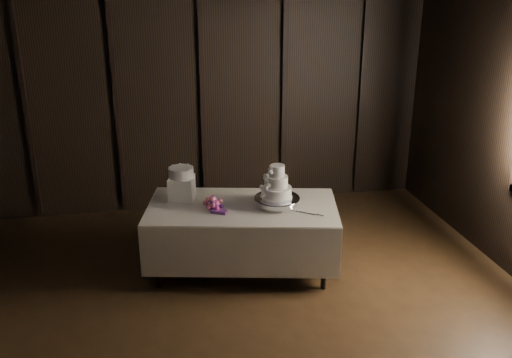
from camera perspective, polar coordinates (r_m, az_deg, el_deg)
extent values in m
cube|color=black|center=(7.60, -5.42, 8.06)|extent=(6.04, 0.04, 3.04)
cube|color=beige|center=(6.01, -1.41, -2.73)|extent=(2.15, 1.43, 0.01)
cube|color=white|center=(6.18, -1.37, -6.15)|extent=(1.98, 1.28, 0.71)
cylinder|color=silver|center=(5.99, 2.11, -2.28)|extent=(0.58, 0.58, 0.09)
cylinder|color=white|center=(5.95, 2.12, -1.35)|extent=(0.30, 0.30, 0.12)
cylinder|color=white|center=(5.91, 2.14, -0.26)|extent=(0.22, 0.22, 0.12)
cylinder|color=white|center=(5.87, 2.15, 0.84)|extent=(0.15, 0.15, 0.12)
cube|color=white|center=(6.19, -7.44, -0.90)|extent=(0.32, 0.32, 0.25)
cylinder|color=white|center=(6.13, -7.51, 0.65)|extent=(0.32, 0.32, 0.11)
cube|color=silver|center=(5.85, 4.66, -3.36)|extent=(0.31, 0.25, 0.01)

